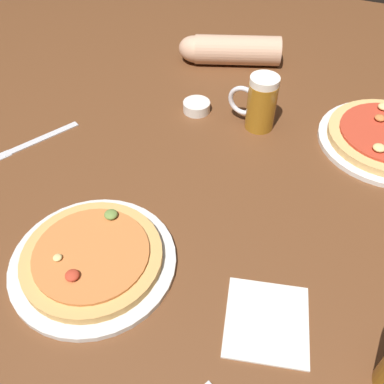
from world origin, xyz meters
name	(u,v)px	position (x,y,z in m)	size (l,w,h in m)	color
ground_plane	(192,203)	(0.00, 0.00, -0.01)	(2.40, 2.40, 0.03)	brown
pizza_plate_near	(93,259)	(-0.10, -0.22, 0.02)	(0.30, 0.30, 0.05)	silver
beer_mug_pale	(260,103)	(0.05, 0.30, 0.07)	(0.12, 0.07, 0.14)	#9E6619
ramekin_butter	(197,107)	(-0.11, 0.30, 0.01)	(0.07, 0.07, 0.03)	silver
napkin_folded	(267,320)	(0.22, -0.21, 0.00)	(0.14, 0.15, 0.01)	silver
knife_right	(32,142)	(-0.43, 0.02, 0.00)	(0.13, 0.22, 0.01)	silver
diner_arm	(227,50)	(-0.12, 0.56, 0.04)	(0.30, 0.17, 0.08)	tan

